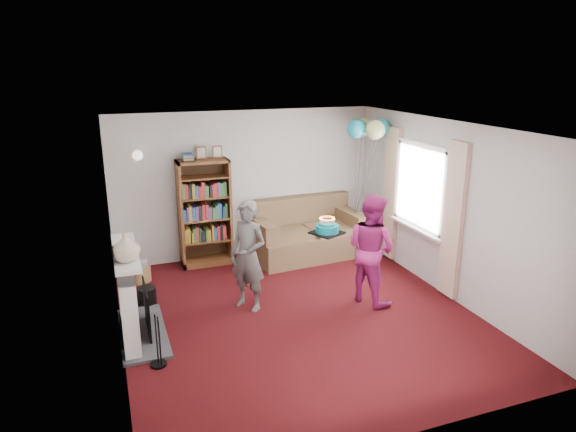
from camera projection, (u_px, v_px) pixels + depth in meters
name	position (u px, v px, depth m)	size (l,w,h in m)	color
ground	(298.00, 315.00, 6.87)	(5.00, 5.00, 0.00)	#34070E
wall_back	(246.00, 184.00, 8.77)	(4.50, 0.02, 2.50)	silver
wall_left	(112.00, 247.00, 5.77)	(0.02, 5.00, 2.50)	silver
wall_right	(447.00, 209.00, 7.26)	(0.02, 5.00, 2.50)	silver
ceiling	(300.00, 127.00, 6.16)	(4.50, 5.00, 0.01)	white
fireplace	(132.00, 298.00, 6.21)	(0.55, 1.80, 1.12)	#3F3F42
window_bay	(419.00, 203.00, 7.80)	(0.14, 2.02, 2.20)	white
wall_sconce	(137.00, 155.00, 7.89)	(0.16, 0.23, 0.16)	gold
bookcase	(204.00, 213.00, 8.44)	(0.83, 0.42, 1.97)	#472B14
sofa	(305.00, 235.00, 8.95)	(1.87, 0.99, 0.99)	brown
wicker_basket	(139.00, 272.00, 7.91)	(0.35, 0.35, 0.32)	olive
person_striped	(248.00, 256.00, 6.88)	(0.55, 0.36, 1.52)	black
person_magenta	(371.00, 249.00, 7.10)	(0.75, 0.59, 1.55)	#A8216E
birthday_cake	(327.00, 229.00, 6.95)	(0.37, 0.37, 0.22)	black
balloons	(369.00, 128.00, 8.36)	(0.76, 0.76, 1.69)	#3F3F3F
mantel_vase	(125.00, 247.00, 5.67)	(0.31, 0.31, 0.33)	beige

